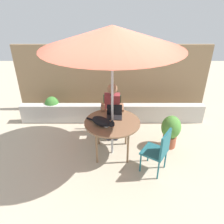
% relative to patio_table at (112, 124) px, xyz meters
% --- Properties ---
extents(ground_plane, '(14.00, 14.00, 0.00)m').
position_rel_patio_table_xyz_m(ground_plane, '(0.00, 0.00, -0.69)').
color(ground_plane, '#BCAD93').
extents(fence_back, '(5.06, 0.08, 1.78)m').
position_rel_patio_table_xyz_m(fence_back, '(0.00, 1.99, 0.20)').
color(fence_back, '#937756').
rests_on(fence_back, ground).
extents(planter_wall_low, '(4.55, 0.20, 0.47)m').
position_rel_patio_table_xyz_m(planter_wall_low, '(0.00, 1.25, -0.45)').
color(planter_wall_low, beige).
rests_on(planter_wall_low, ground).
extents(patio_table, '(1.06, 1.06, 0.74)m').
position_rel_patio_table_xyz_m(patio_table, '(0.00, 0.00, 0.00)').
color(patio_table, brown).
rests_on(patio_table, ground).
extents(patio_umbrella, '(2.32, 2.32, 2.46)m').
position_rel_patio_table_xyz_m(patio_umbrella, '(0.00, 0.00, 1.59)').
color(patio_umbrella, '#B7B7BC').
rests_on(patio_umbrella, ground).
extents(chair_occupied, '(0.40, 0.40, 0.87)m').
position_rel_patio_table_xyz_m(chair_occupied, '(0.00, 0.85, -0.18)').
color(chair_occupied, '#194C2D').
rests_on(chair_occupied, ground).
extents(chair_empty, '(0.55, 0.55, 0.87)m').
position_rel_patio_table_xyz_m(chair_empty, '(0.81, -0.53, -0.18)').
color(chair_empty, '#1E606B').
rests_on(chair_empty, ground).
extents(person_seated, '(0.48, 0.48, 1.21)m').
position_rel_patio_table_xyz_m(person_seated, '(0.00, 0.69, -0.01)').
color(person_seated, maroon).
rests_on(person_seated, ground).
extents(laptop, '(0.31, 0.26, 0.21)m').
position_rel_patio_table_xyz_m(laptop, '(0.04, 0.20, 0.12)').
color(laptop, black).
rests_on(laptop, patio_table).
extents(cat, '(0.54, 0.44, 0.17)m').
position_rel_patio_table_xyz_m(cat, '(-0.18, -0.15, 0.14)').
color(cat, black).
rests_on(cat, patio_table).
extents(potted_plant_near_fence, '(0.40, 0.40, 0.72)m').
position_rel_patio_table_xyz_m(potted_plant_near_fence, '(1.21, 0.22, -0.28)').
color(potted_plant_near_fence, '#9E5138').
rests_on(potted_plant_near_fence, ground).
extents(potted_plant_by_chair, '(0.35, 0.35, 0.63)m').
position_rel_patio_table_xyz_m(potted_plant_by_chair, '(-1.52, 1.36, -0.36)').
color(potted_plant_by_chair, '#33383D').
rests_on(potted_plant_by_chair, ground).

